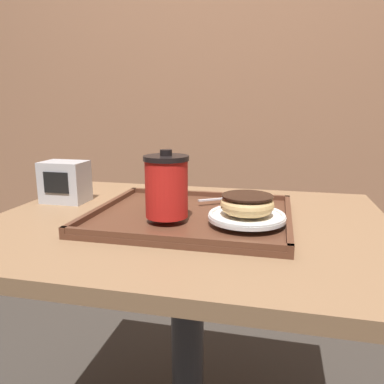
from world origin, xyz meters
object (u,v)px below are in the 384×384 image
(spoon, at_px, (240,196))
(napkin_dispenser, at_px, (65,182))
(coffee_cup_front, at_px, (166,186))
(coffee_cup_rear, at_px, (163,181))
(donut_chocolate_glazed, at_px, (247,204))

(spoon, xyz_separation_m, napkin_dispenser, (-0.47, -0.05, 0.03))
(coffee_cup_front, xyz_separation_m, coffee_cup_rear, (-0.04, 0.09, -0.01))
(coffee_cup_rear, height_order, napkin_dispenser, coffee_cup_rear)
(coffee_cup_rear, bearing_deg, coffee_cup_front, -68.25)
(donut_chocolate_glazed, relative_size, spoon, 0.80)
(spoon, bearing_deg, napkin_dispenser, 153.56)
(spoon, bearing_deg, coffee_cup_front, -156.42)
(coffee_cup_front, xyz_separation_m, donut_chocolate_glazed, (0.17, 0.02, -0.03))
(coffee_cup_front, bearing_deg, coffee_cup_rear, 111.75)
(coffee_cup_front, bearing_deg, napkin_dispenser, 155.57)
(donut_chocolate_glazed, distance_m, napkin_dispenser, 0.52)
(coffee_cup_front, relative_size, spoon, 1.02)
(coffee_cup_rear, relative_size, spoon, 0.88)
(coffee_cup_rear, relative_size, donut_chocolate_glazed, 1.11)
(donut_chocolate_glazed, height_order, spoon, donut_chocolate_glazed)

